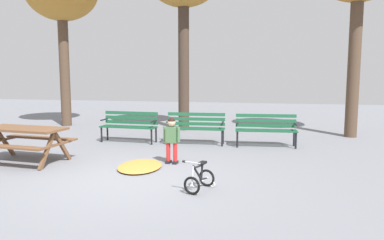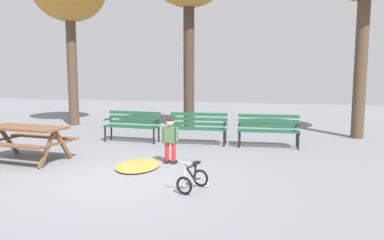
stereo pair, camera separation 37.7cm
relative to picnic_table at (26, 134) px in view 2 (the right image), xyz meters
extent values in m
plane|color=slate|center=(2.69, -0.89, -0.59)|extent=(36.00, 36.00, 0.00)
cube|color=brown|center=(0.00, 0.00, 0.15)|extent=(1.87, 0.94, 0.05)
cube|color=brown|center=(-0.06, -0.55, -0.14)|extent=(1.82, 0.43, 0.04)
cube|color=brown|center=(0.06, 0.55, -0.14)|extent=(1.82, 0.43, 0.04)
cube|color=brown|center=(-0.75, 0.33, -0.24)|extent=(0.12, 0.57, 0.76)
cube|color=brown|center=(-0.78, 0.08, -0.17)|extent=(0.19, 1.10, 0.04)
cube|color=brown|center=(0.75, -0.33, -0.24)|extent=(0.12, 0.57, 0.76)
cube|color=brown|center=(0.80, 0.17, -0.24)|extent=(0.12, 0.57, 0.76)
cube|color=brown|center=(0.78, -0.08, -0.17)|extent=(0.19, 1.10, 0.04)
cube|color=#195133|center=(1.38, 2.86, -0.15)|extent=(1.60, 0.15, 0.03)
cube|color=#195133|center=(1.37, 2.74, -0.15)|extent=(1.60, 0.15, 0.03)
cube|color=#195133|center=(1.37, 2.62, -0.15)|extent=(1.60, 0.15, 0.03)
cube|color=#195133|center=(1.36, 2.50, -0.15)|extent=(1.60, 0.15, 0.03)
cube|color=#195133|center=(1.38, 2.90, -0.05)|extent=(1.60, 0.13, 0.09)
cube|color=#195133|center=(1.38, 2.90, 0.08)|extent=(1.60, 0.13, 0.09)
cube|color=#195133|center=(1.38, 2.90, 0.21)|extent=(1.60, 0.13, 0.09)
cylinder|color=black|center=(2.11, 2.48, -0.37)|extent=(0.05, 0.05, 0.44)
cylinder|color=black|center=(2.13, 2.84, -0.37)|extent=(0.05, 0.05, 0.44)
cube|color=black|center=(2.12, 2.66, 0.03)|extent=(0.06, 0.40, 0.03)
cylinder|color=black|center=(0.61, 2.56, -0.37)|extent=(0.05, 0.05, 0.44)
cylinder|color=black|center=(0.63, 2.92, -0.37)|extent=(0.05, 0.05, 0.44)
cube|color=black|center=(0.62, 2.74, 0.03)|extent=(0.06, 0.40, 0.03)
cube|color=#195133|center=(3.26, 2.93, -0.15)|extent=(1.60, 0.16, 0.03)
cube|color=#195133|center=(3.27, 2.81, -0.15)|extent=(1.60, 0.16, 0.03)
cube|color=#195133|center=(3.27, 2.69, -0.15)|extent=(1.60, 0.16, 0.03)
cube|color=#195133|center=(3.28, 2.57, -0.15)|extent=(1.60, 0.16, 0.03)
cube|color=#195133|center=(3.26, 2.97, -0.05)|extent=(1.60, 0.13, 0.09)
cube|color=#195133|center=(3.26, 2.97, 0.08)|extent=(1.60, 0.13, 0.09)
cube|color=#195133|center=(3.26, 2.97, 0.21)|extent=(1.60, 0.13, 0.09)
cylinder|color=black|center=(4.03, 2.63, -0.37)|extent=(0.05, 0.05, 0.44)
cylinder|color=black|center=(4.01, 2.99, -0.37)|extent=(0.05, 0.05, 0.44)
cube|color=black|center=(4.02, 2.81, 0.03)|extent=(0.06, 0.40, 0.03)
cylinder|color=black|center=(2.53, 2.55, -0.37)|extent=(0.05, 0.05, 0.44)
cylinder|color=black|center=(2.51, 2.91, -0.37)|extent=(0.05, 0.05, 0.44)
cube|color=black|center=(2.52, 2.73, 0.03)|extent=(0.06, 0.40, 0.03)
cube|color=#195133|center=(5.16, 2.96, -0.15)|extent=(1.60, 0.19, 0.03)
cube|color=#195133|center=(5.16, 2.84, -0.15)|extent=(1.60, 0.19, 0.03)
cube|color=#195133|center=(5.17, 2.72, -0.15)|extent=(1.60, 0.19, 0.03)
cube|color=#195133|center=(5.18, 2.60, -0.15)|extent=(1.60, 0.19, 0.03)
cube|color=#195133|center=(5.15, 3.00, -0.05)|extent=(1.60, 0.16, 0.09)
cube|color=#195133|center=(5.15, 3.00, 0.08)|extent=(1.60, 0.16, 0.09)
cube|color=#195133|center=(5.15, 3.00, 0.21)|extent=(1.60, 0.16, 0.09)
cylinder|color=black|center=(5.93, 2.68, -0.37)|extent=(0.05, 0.05, 0.44)
cylinder|color=black|center=(5.90, 3.03, -0.37)|extent=(0.05, 0.05, 0.44)
cube|color=black|center=(5.92, 2.86, 0.03)|extent=(0.07, 0.40, 0.03)
cylinder|color=black|center=(4.43, 2.57, -0.37)|extent=(0.05, 0.05, 0.44)
cylinder|color=black|center=(4.41, 2.93, -0.37)|extent=(0.05, 0.05, 0.44)
cube|color=black|center=(4.42, 2.75, 0.03)|extent=(0.07, 0.40, 0.03)
cylinder|color=red|center=(3.27, 0.50, -0.36)|extent=(0.09, 0.09, 0.46)
cube|color=black|center=(3.27, 0.50, -0.56)|extent=(0.11, 0.17, 0.06)
cylinder|color=red|center=(3.11, 0.52, -0.36)|extent=(0.09, 0.09, 0.46)
cube|color=black|center=(3.11, 0.52, -0.56)|extent=(0.11, 0.17, 0.06)
cube|color=#477047|center=(3.19, 0.51, 0.04)|extent=(0.26, 0.17, 0.34)
sphere|color=#E0B28E|center=(3.19, 0.51, 0.31)|extent=(0.17, 0.17, 0.17)
sphere|color=black|center=(3.19, 0.51, 0.33)|extent=(0.16, 0.16, 0.16)
cylinder|color=#477047|center=(3.35, 0.49, 0.05)|extent=(0.07, 0.07, 0.32)
cylinder|color=#477047|center=(3.04, 0.53, 0.05)|extent=(0.07, 0.07, 0.32)
torus|color=black|center=(4.04, -1.45, -0.44)|extent=(0.30, 0.13, 0.30)
cylinder|color=silver|center=(4.04, -1.45, -0.44)|extent=(0.06, 0.05, 0.04)
torus|color=black|center=(4.20, -0.96, -0.44)|extent=(0.30, 0.13, 0.30)
cylinder|color=silver|center=(4.20, -0.96, -0.44)|extent=(0.06, 0.05, 0.04)
torus|color=white|center=(4.30, -0.99, -0.54)|extent=(0.11, 0.06, 0.11)
torus|color=white|center=(4.09, -0.92, -0.54)|extent=(0.11, 0.06, 0.11)
cylinder|color=black|center=(4.09, -1.28, -0.27)|extent=(0.13, 0.30, 0.32)
cylinder|color=black|center=(4.14, -1.13, -0.29)|extent=(0.06, 0.08, 0.27)
cylinder|color=black|center=(4.17, -1.05, -0.43)|extent=(0.09, 0.20, 0.05)
cylinder|color=silver|center=(4.04, -1.43, -0.28)|extent=(0.05, 0.08, 0.32)
cylinder|color=black|center=(4.10, -1.26, -0.17)|extent=(0.13, 0.32, 0.05)
cube|color=black|center=(4.15, -1.11, -0.14)|extent=(0.14, 0.19, 0.04)
cylinder|color=silver|center=(4.05, -1.41, -0.07)|extent=(0.33, 0.13, 0.02)
cylinder|color=black|center=(4.21, -1.47, -0.07)|extent=(0.06, 0.05, 0.04)
cylinder|color=black|center=(3.89, -1.36, -0.07)|extent=(0.06, 0.05, 0.04)
ellipsoid|color=#C68438|center=(2.64, 0.03, -0.56)|extent=(1.00, 1.35, 0.07)
cylinder|color=brown|center=(-2.10, 5.40, 1.40)|extent=(0.36, 0.36, 3.98)
cylinder|color=#423328|center=(2.37, 5.31, 1.56)|extent=(0.37, 0.37, 4.30)
cylinder|color=brown|center=(7.69, 4.91, 1.51)|extent=(0.36, 0.36, 4.21)
camera|label=1|loc=(5.22, -7.23, 1.37)|focal=35.31mm
camera|label=2|loc=(5.59, -7.14, 1.37)|focal=35.31mm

